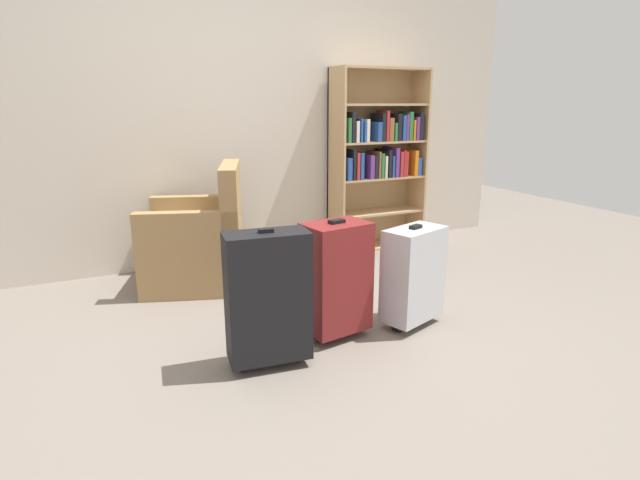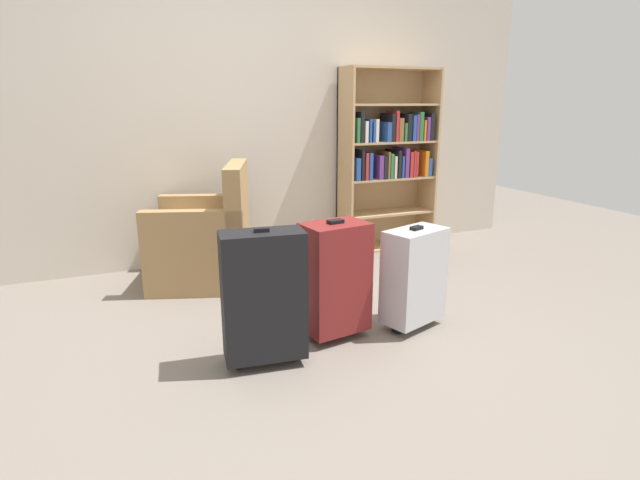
# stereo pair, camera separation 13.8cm
# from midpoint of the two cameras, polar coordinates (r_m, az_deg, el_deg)

# --- Properties ---
(ground_plane) EXTENTS (9.73, 9.73, 0.00)m
(ground_plane) POSITION_cam_midpoint_polar(r_m,az_deg,el_deg) (2.85, 2.14, -12.54)
(ground_plane) COLOR slate
(back_wall) EXTENTS (5.56, 0.10, 2.60)m
(back_wall) POSITION_cam_midpoint_polar(r_m,az_deg,el_deg) (4.35, -8.73, 14.78)
(back_wall) COLOR beige
(back_wall) RESTS_ON ground
(bookshelf) EXTENTS (0.88, 0.32, 1.62)m
(bookshelf) POSITION_cam_midpoint_polar(r_m,az_deg,el_deg) (4.70, 8.52, 9.52)
(bookshelf) COLOR tan
(bookshelf) RESTS_ON ground
(armchair) EXTENTS (0.89, 0.89, 0.90)m
(armchair) POSITION_cam_midpoint_polar(r_m,az_deg,el_deg) (3.87, -11.85, -0.18)
(armchair) COLOR #9E7A4C
(armchair) RESTS_ON ground
(mug) EXTENTS (0.12, 0.08, 0.10)m
(mug) POSITION_cam_midpoint_polar(r_m,az_deg,el_deg) (4.08, -3.51, -3.00)
(mug) COLOR #1E7F4C
(mug) RESTS_ON ground
(suitcase_silver) EXTENTS (0.43, 0.32, 0.64)m
(suitcase_silver) POSITION_cam_midpoint_polar(r_m,az_deg,el_deg) (3.07, 11.89, -3.98)
(suitcase_silver) COLOR #B7BABF
(suitcase_silver) RESTS_ON ground
(suitcase_dark_red) EXTENTS (0.39, 0.30, 0.70)m
(suitcase_dark_red) POSITION_cam_midpoint_polar(r_m,az_deg,el_deg) (2.88, 3.09, -4.27)
(suitcase_dark_red) COLOR maroon
(suitcase_dark_red) RESTS_ON ground
(suitcase_black) EXTENTS (0.44, 0.24, 0.74)m
(suitcase_black) POSITION_cam_midpoint_polar(r_m,az_deg,el_deg) (2.57, -4.86, -6.35)
(suitcase_black) COLOR black
(suitcase_black) RESTS_ON ground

